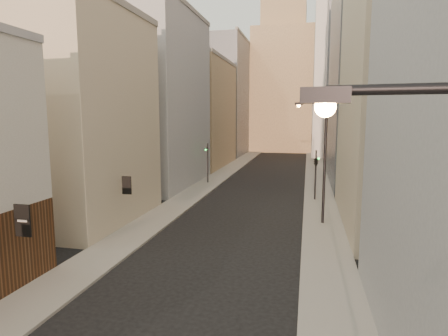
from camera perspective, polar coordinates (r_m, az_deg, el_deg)
sidewalk_left at (r=56.83m, az=0.63°, el=-0.37°), size 3.00×140.00×0.15m
sidewalk_right at (r=55.64m, az=13.84°, el=-0.78°), size 3.00×140.00×0.15m
left_bldg_beige at (r=31.17m, az=-20.98°, el=6.89°), size 8.00×12.00×16.00m
left_bldg_grey at (r=45.42m, az=-9.76°, el=9.99°), size 8.00×16.00×20.00m
left_bldg_tan at (r=62.42m, az=-3.39°, el=8.12°), size 8.00×18.00×17.00m
left_bldg_wingrid at (r=81.92m, az=0.51°, el=10.54°), size 8.00×20.00×24.00m
right_bldg_beige at (r=30.83m, az=25.84°, el=10.35°), size 8.00×16.00×20.00m
right_bldg_wingrid at (r=50.69m, az=20.84°, el=12.77°), size 8.00×20.00×26.00m
highrise at (r=80.94m, az=22.82°, el=19.74°), size 21.00×23.00×51.20m
clock_tower at (r=92.69m, az=8.99°, el=13.63°), size 14.00×14.00×44.90m
white_tower at (r=78.84m, az=16.60°, el=15.14°), size 8.00×8.00×41.50m
streetlamp_mid at (r=28.98m, az=14.67°, el=1.78°), size 2.42×0.64×9.29m
traffic_light_left at (r=45.71m, az=-2.50°, el=2.01°), size 0.61×0.55×5.00m
traffic_light_right at (r=37.36m, az=13.84°, el=0.92°), size 0.67×0.67×5.00m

